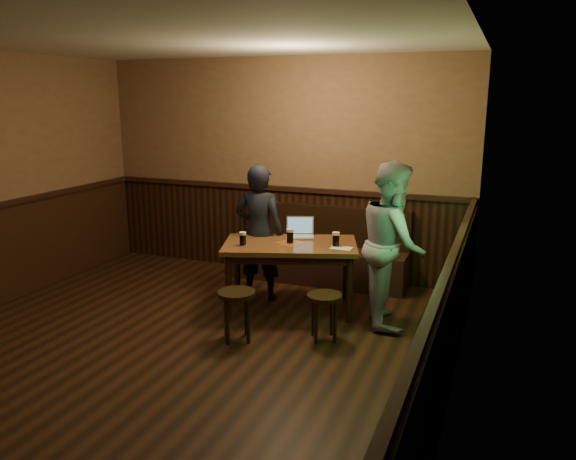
# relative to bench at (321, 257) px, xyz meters

# --- Properties ---
(room) EXTENTS (5.04, 6.04, 2.84)m
(room) POSITION_rel_bench_xyz_m (-0.65, -2.53, 0.89)
(room) COLOR black
(room) RESTS_ON ground
(bench) EXTENTS (2.20, 0.50, 0.95)m
(bench) POSITION_rel_bench_xyz_m (0.00, 0.00, 0.00)
(bench) COLOR black
(bench) RESTS_ON ground
(pub_table) EXTENTS (1.61, 1.23, 0.77)m
(pub_table) POSITION_rel_bench_xyz_m (0.00, -1.07, 0.35)
(pub_table) COLOR brown
(pub_table) RESTS_ON ground
(stool_left) EXTENTS (0.44, 0.44, 0.50)m
(stool_left) POSITION_rel_bench_xyz_m (-0.19, -2.00, 0.08)
(stool_left) COLOR black
(stool_left) RESTS_ON ground
(stool_right) EXTENTS (0.43, 0.43, 0.46)m
(stool_right) POSITION_rel_bench_xyz_m (0.59, -1.68, 0.06)
(stool_right) COLOR black
(stool_right) RESTS_ON ground
(pint_left) EXTENTS (0.10, 0.10, 0.15)m
(pint_left) POSITION_rel_bench_xyz_m (-0.43, -1.35, 0.53)
(pint_left) COLOR #A61415
(pint_left) RESTS_ON pub_table
(pint_mid) EXTENTS (0.10, 0.10, 0.16)m
(pint_mid) POSITION_rel_bench_xyz_m (0.00, -1.08, 0.53)
(pint_mid) COLOR #A61415
(pint_mid) RESTS_ON pub_table
(pint_right) EXTENTS (0.10, 0.10, 0.15)m
(pint_right) POSITION_rel_bench_xyz_m (0.50, -1.02, 0.53)
(pint_right) COLOR #A61415
(pint_right) RESTS_ON pub_table
(laptop) EXTENTS (0.37, 0.34, 0.22)m
(laptop) POSITION_rel_bench_xyz_m (-0.00, -0.76, 0.51)
(laptop) COLOR silver
(laptop) RESTS_ON pub_table
(menu) EXTENTS (0.22, 0.15, 0.00)m
(menu) POSITION_rel_bench_xyz_m (0.57, -1.07, 0.45)
(menu) COLOR silver
(menu) RESTS_ON pub_table
(person_suit) EXTENTS (0.60, 0.42, 1.57)m
(person_suit) POSITION_rel_bench_xyz_m (-0.47, -0.85, 0.48)
(person_suit) COLOR black
(person_suit) RESTS_ON ground
(person_grey) EXTENTS (0.87, 0.98, 1.69)m
(person_grey) POSITION_rel_bench_xyz_m (1.09, -1.01, 0.53)
(person_grey) COLOR gray
(person_grey) RESTS_ON ground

